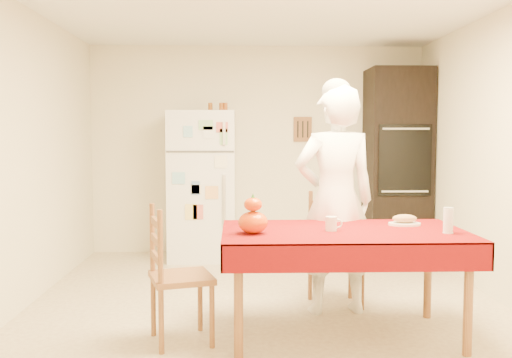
{
  "coord_description": "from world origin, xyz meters",
  "views": [
    {
      "loc": [
        -0.25,
        -4.69,
        1.42
      ],
      "look_at": [
        -0.08,
        0.2,
        1.05
      ],
      "focal_mm": 40.0,
      "sensor_mm": 36.0,
      "label": 1
    }
  ],
  "objects_px": {
    "coffee_mug": "(331,224)",
    "pumpkin_lower": "(253,222)",
    "chair_far": "(334,244)",
    "chair_left": "(172,270)",
    "oven_cabinet": "(397,163)",
    "seated_woman": "(335,200)",
    "bread_plate": "(404,224)",
    "dining_table": "(343,240)",
    "refrigerator": "(202,185)",
    "wine_glass": "(448,220)"
  },
  "relations": [
    {
      "from": "chair_far",
      "to": "coffee_mug",
      "type": "bearing_deg",
      "value": -105.99
    },
    {
      "from": "wine_glass",
      "to": "pumpkin_lower",
      "type": "bearing_deg",
      "value": 178.59
    },
    {
      "from": "pumpkin_lower",
      "to": "coffee_mug",
      "type": "bearing_deg",
      "value": 9.32
    },
    {
      "from": "oven_cabinet",
      "to": "pumpkin_lower",
      "type": "distance_m",
      "value": 3.32
    },
    {
      "from": "oven_cabinet",
      "to": "dining_table",
      "type": "distance_m",
      "value": 2.93
    },
    {
      "from": "chair_far",
      "to": "bread_plate",
      "type": "relative_size",
      "value": 3.96
    },
    {
      "from": "refrigerator",
      "to": "pumpkin_lower",
      "type": "relative_size",
      "value": 8.39
    },
    {
      "from": "refrigerator",
      "to": "dining_table",
      "type": "xyz_separation_m",
      "value": [
        1.15,
        -2.63,
        -0.16
      ]
    },
    {
      "from": "refrigerator",
      "to": "seated_woman",
      "type": "bearing_deg",
      "value": -60.21
    },
    {
      "from": "dining_table",
      "to": "pumpkin_lower",
      "type": "relative_size",
      "value": 8.39
    },
    {
      "from": "seated_woman",
      "to": "pumpkin_lower",
      "type": "bearing_deg",
      "value": 37.48
    },
    {
      "from": "dining_table",
      "to": "chair_left",
      "type": "distance_m",
      "value": 1.21
    },
    {
      "from": "chair_left",
      "to": "coffee_mug",
      "type": "bearing_deg",
      "value": -103.2
    },
    {
      "from": "coffee_mug",
      "to": "pumpkin_lower",
      "type": "distance_m",
      "value": 0.55
    },
    {
      "from": "dining_table",
      "to": "wine_glass",
      "type": "xyz_separation_m",
      "value": [
        0.69,
        -0.15,
        0.16
      ]
    },
    {
      "from": "chair_far",
      "to": "chair_left",
      "type": "relative_size",
      "value": 1.0
    },
    {
      "from": "seated_woman",
      "to": "refrigerator",
      "type": "bearing_deg",
      "value": -67.77
    },
    {
      "from": "chair_left",
      "to": "pumpkin_lower",
      "type": "distance_m",
      "value": 0.64
    },
    {
      "from": "chair_left",
      "to": "wine_glass",
      "type": "distance_m",
      "value": 1.91
    },
    {
      "from": "seated_woman",
      "to": "coffee_mug",
      "type": "distance_m",
      "value": 0.61
    },
    {
      "from": "dining_table",
      "to": "bread_plate",
      "type": "relative_size",
      "value": 7.08
    },
    {
      "from": "refrigerator",
      "to": "wine_glass",
      "type": "relative_size",
      "value": 9.66
    },
    {
      "from": "dining_table",
      "to": "chair_left",
      "type": "bearing_deg",
      "value": -175.6
    },
    {
      "from": "chair_far",
      "to": "seated_woman",
      "type": "height_order",
      "value": "seated_woman"
    },
    {
      "from": "dining_table",
      "to": "chair_far",
      "type": "relative_size",
      "value": 1.79
    },
    {
      "from": "wine_glass",
      "to": "refrigerator",
      "type": "bearing_deg",
      "value": 123.43
    },
    {
      "from": "oven_cabinet",
      "to": "wine_glass",
      "type": "relative_size",
      "value": 12.5
    },
    {
      "from": "chair_left",
      "to": "seated_woman",
      "type": "xyz_separation_m",
      "value": [
        1.23,
        0.65,
        0.4
      ]
    },
    {
      "from": "dining_table",
      "to": "pumpkin_lower",
      "type": "distance_m",
      "value": 0.67
    },
    {
      "from": "dining_table",
      "to": "coffee_mug",
      "type": "distance_m",
      "value": 0.15
    },
    {
      "from": "dining_table",
      "to": "chair_far",
      "type": "height_order",
      "value": "chair_far"
    },
    {
      "from": "chair_left",
      "to": "seated_woman",
      "type": "height_order",
      "value": "seated_woman"
    },
    {
      "from": "seated_woman",
      "to": "bread_plate",
      "type": "bearing_deg",
      "value": 134.19
    },
    {
      "from": "pumpkin_lower",
      "to": "chair_far",
      "type": "bearing_deg",
      "value": 52.74
    },
    {
      "from": "chair_left",
      "to": "bread_plate",
      "type": "bearing_deg",
      "value": -96.65
    },
    {
      "from": "oven_cabinet",
      "to": "pumpkin_lower",
      "type": "bearing_deg",
      "value": -122.35
    },
    {
      "from": "chair_far",
      "to": "chair_left",
      "type": "xyz_separation_m",
      "value": [
        -1.27,
        -0.91,
        0.0
      ]
    },
    {
      "from": "oven_cabinet",
      "to": "pumpkin_lower",
      "type": "height_order",
      "value": "oven_cabinet"
    },
    {
      "from": "chair_left",
      "to": "seated_woman",
      "type": "bearing_deg",
      "value": -78.59
    },
    {
      "from": "oven_cabinet",
      "to": "wine_glass",
      "type": "distance_m",
      "value": 2.87
    },
    {
      "from": "chair_far",
      "to": "bread_plate",
      "type": "distance_m",
      "value": 0.79
    },
    {
      "from": "seated_woman",
      "to": "chair_far",
      "type": "bearing_deg",
      "value": -105.62
    },
    {
      "from": "bread_plate",
      "to": "chair_far",
      "type": "bearing_deg",
      "value": 124.06
    },
    {
      "from": "seated_woman",
      "to": "wine_glass",
      "type": "bearing_deg",
      "value": 124.91
    },
    {
      "from": "seated_woman",
      "to": "coffee_mug",
      "type": "xyz_separation_m",
      "value": [
        -0.13,
        -0.59,
        -0.1
      ]
    },
    {
      "from": "refrigerator",
      "to": "chair_far",
      "type": "distance_m",
      "value": 2.21
    },
    {
      "from": "wine_glass",
      "to": "bread_plate",
      "type": "distance_m",
      "value": 0.41
    },
    {
      "from": "dining_table",
      "to": "bread_plate",
      "type": "distance_m",
      "value": 0.54
    },
    {
      "from": "oven_cabinet",
      "to": "seated_woman",
      "type": "relative_size",
      "value": 1.21
    },
    {
      "from": "dining_table",
      "to": "bread_plate",
      "type": "bearing_deg",
      "value": 22.0
    }
  ]
}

